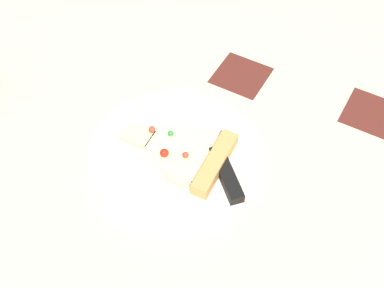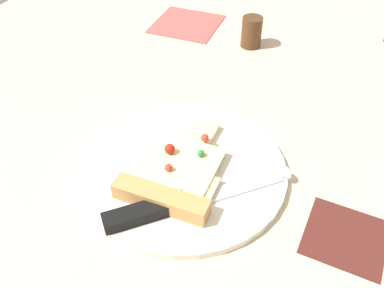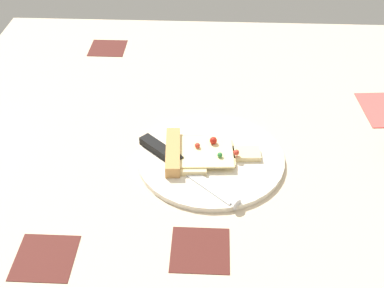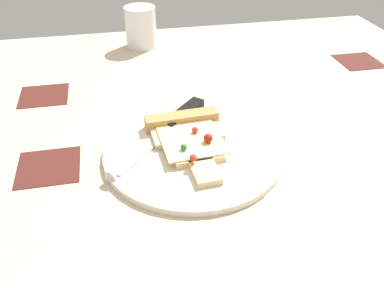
# 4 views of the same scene
# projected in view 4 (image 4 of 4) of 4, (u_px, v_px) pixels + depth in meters

# --- Properties ---
(ground_plane) EXTENTS (1.33, 1.33, 0.03)m
(ground_plane) POSITION_uv_depth(u_px,v_px,m) (166.00, 207.00, 0.56)
(ground_plane) COLOR #C6B293
(ground_plane) RESTS_ON ground
(plate) EXTENTS (0.27, 0.27, 0.01)m
(plate) POSITION_uv_depth(u_px,v_px,m) (193.00, 152.00, 0.63)
(plate) COLOR silver
(plate) RESTS_ON ground_plane
(pizza_slice) EXTENTS (0.12, 0.18, 0.03)m
(pizza_slice) POSITION_uv_depth(u_px,v_px,m) (189.00, 136.00, 0.65)
(pizza_slice) COLOR beige
(pizza_slice) RESTS_ON plate
(knife) EXTENTS (0.18, 0.19, 0.02)m
(knife) POSITION_uv_depth(u_px,v_px,m) (169.00, 127.00, 0.67)
(knife) COLOR silver
(knife) RESTS_ON plate
(drinking_glass) EXTENTS (0.07, 0.07, 0.09)m
(drinking_glass) POSITION_uv_depth(u_px,v_px,m) (141.00, 27.00, 0.98)
(drinking_glass) COLOR white
(drinking_glass) RESTS_ON ground_plane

